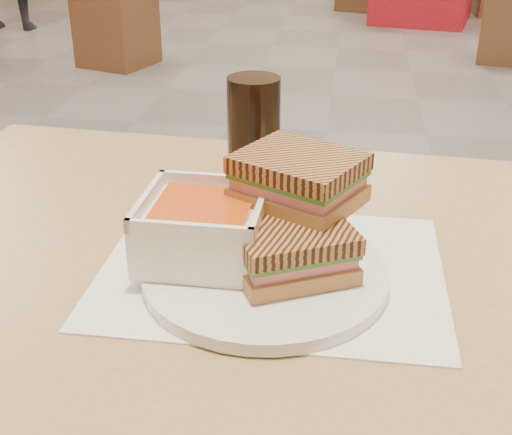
# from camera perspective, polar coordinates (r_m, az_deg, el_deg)

# --- Properties ---
(main_table) EXTENTS (1.25, 0.78, 0.75)m
(main_table) POSITION_cam_1_polar(r_m,az_deg,el_deg) (0.87, 5.01, -9.57)
(main_table) COLOR #A28956
(main_table) RESTS_ON ground
(tray_liner) EXTENTS (0.38, 0.30, 0.00)m
(tray_liner) POSITION_cam_1_polar(r_m,az_deg,el_deg) (0.77, 1.35, -4.36)
(tray_liner) COLOR white
(tray_liner) RESTS_ON main_table
(plate) EXTENTS (0.27, 0.27, 0.01)m
(plate) POSITION_cam_1_polar(r_m,az_deg,el_deg) (0.74, 0.78, -4.86)
(plate) COLOR white
(plate) RESTS_ON tray_liner
(soup_bowl) EXTENTS (0.14, 0.14, 0.07)m
(soup_bowl) POSITION_cam_1_polar(r_m,az_deg,el_deg) (0.75, -4.42, -1.01)
(soup_bowl) COLOR white
(soup_bowl) RESTS_ON plate
(panini_lower) EXTENTS (0.15, 0.14, 0.05)m
(panini_lower) POSITION_cam_1_polar(r_m,az_deg,el_deg) (0.72, 3.02, -2.68)
(panini_lower) COLOR #B08142
(panini_lower) RESTS_ON plate
(panini_upper) EXTENTS (0.16, 0.15, 0.06)m
(panini_upper) POSITION_cam_1_polar(r_m,az_deg,el_deg) (0.76, 3.62, 3.25)
(panini_upper) COLOR #B08142
(panini_upper) RESTS_ON panini_lower
(cola_glass) EXTENTS (0.07, 0.07, 0.16)m
(cola_glass) POSITION_cam_1_polar(r_m,az_deg,el_deg) (0.95, -0.18, 7.12)
(cola_glass) COLOR black
(cola_glass) RESTS_ON main_table
(bg_chair_0r) EXTENTS (0.54, 0.54, 0.47)m
(bg_chair_0r) POSITION_cam_1_polar(r_m,az_deg,el_deg) (4.79, -11.66, 15.27)
(bg_chair_0r) COLOR brown
(bg_chair_0r) RESTS_ON ground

